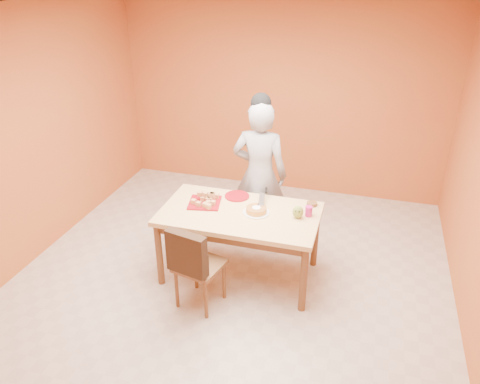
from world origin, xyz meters
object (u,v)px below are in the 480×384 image
(dining_table, at_px, (240,220))
(person, at_px, (260,175))
(pastry_platter, at_px, (205,203))
(egg_ornament, at_px, (298,212))
(sponge_cake, at_px, (256,210))
(checker_tin, at_px, (312,204))
(magenta_glass, at_px, (309,211))
(red_dinner_plate, at_px, (237,196))
(dining_chair, at_px, (199,264))

(dining_table, height_order, person, person)
(pastry_platter, height_order, egg_ornament, egg_ornament)
(sponge_cake, relative_size, egg_ornament, 1.54)
(checker_tin, bearing_deg, sponge_cake, -147.77)
(person, height_order, magenta_glass, person)
(person, relative_size, egg_ornament, 12.69)
(pastry_platter, bearing_deg, sponge_cake, -4.46)
(magenta_glass, xyz_separation_m, checker_tin, (0.00, 0.23, -0.04))
(person, relative_size, red_dinner_plate, 6.53)
(egg_ornament, bearing_deg, magenta_glass, 37.98)
(dining_table, xyz_separation_m, dining_chair, (-0.23, -0.58, -0.20))
(pastry_platter, distance_m, egg_ornament, 0.99)
(dining_table, bearing_deg, person, 88.07)
(red_dinner_plate, bearing_deg, pastry_platter, -138.96)
(dining_chair, distance_m, person, 1.38)
(checker_tin, bearing_deg, dining_table, -152.76)
(magenta_glass, bearing_deg, dining_chair, -142.61)
(egg_ornament, bearing_deg, dining_chair, -141.60)
(person, height_order, sponge_cake, person)
(red_dinner_plate, xyz_separation_m, egg_ornament, (0.71, -0.27, 0.06))
(red_dinner_plate, xyz_separation_m, magenta_glass, (0.80, -0.20, 0.04))
(person, height_order, red_dinner_plate, person)
(magenta_glass, height_order, checker_tin, magenta_glass)
(pastry_platter, relative_size, magenta_glass, 3.11)
(person, bearing_deg, magenta_glass, 136.42)
(dining_chair, distance_m, sponge_cake, 0.80)
(magenta_glass, bearing_deg, checker_tin, 90.00)
(dining_table, height_order, egg_ornament, egg_ornament)
(sponge_cake, bearing_deg, dining_chair, -123.39)
(person, bearing_deg, dining_chair, 77.72)
(dining_chair, height_order, checker_tin, dining_chair)
(sponge_cake, relative_size, magenta_glass, 2.02)
(egg_ornament, xyz_separation_m, magenta_glass, (0.10, 0.07, -0.02))
(dining_table, distance_m, magenta_glass, 0.71)
(magenta_glass, bearing_deg, egg_ornament, -142.98)
(dining_table, distance_m, sponge_cake, 0.21)
(pastry_platter, xyz_separation_m, red_dinner_plate, (0.28, 0.24, -0.00))
(dining_table, relative_size, pastry_platter, 4.98)
(red_dinner_plate, bearing_deg, dining_table, -68.89)
(pastry_platter, bearing_deg, magenta_glass, 2.51)
(pastry_platter, xyz_separation_m, sponge_cake, (0.57, -0.04, 0.03))
(magenta_glass, bearing_deg, pastry_platter, -177.49)
(pastry_platter, distance_m, sponge_cake, 0.57)
(checker_tin, bearing_deg, red_dinner_plate, -177.50)
(magenta_glass, relative_size, checker_tin, 0.95)
(pastry_platter, relative_size, sponge_cake, 1.54)
(checker_tin, bearing_deg, pastry_platter, -165.54)
(egg_ornament, height_order, magenta_glass, egg_ornament)
(person, xyz_separation_m, sponge_cake, (0.14, -0.69, -0.06))
(checker_tin, bearing_deg, person, 150.66)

